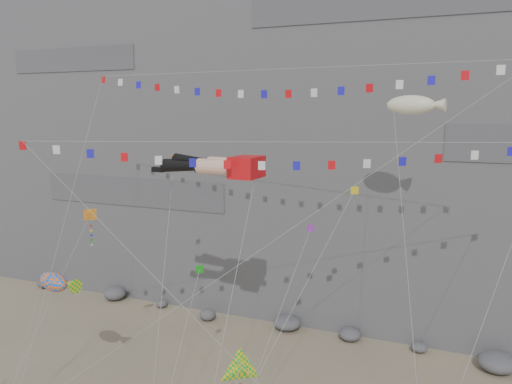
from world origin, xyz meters
TOP-DOWN VIEW (x-y plane):
  - cliff at (0.00, 32.00)m, footprint 80.00×28.00m
  - talus_boulders at (0.00, 17.00)m, footprint 60.00×3.00m
  - legs_kite at (-0.85, 4.35)m, footprint 8.60×12.98m
  - flag_banner_upper at (2.17, 7.40)m, footprint 31.42×12.39m
  - flag_banner_lower at (3.83, 3.55)m, footprint 30.66×12.15m
  - harlequin_kite at (-10.01, 2.19)m, footprint 5.17×6.33m
  - fish_windsock at (-10.92, -0.67)m, footprint 4.20×4.30m
  - delta_kite at (3.60, -2.04)m, footprint 2.37×6.73m
  - blimp_windsock at (10.86, 10.74)m, footprint 5.41×14.73m
  - small_kite_a at (-5.80, 6.82)m, footprint 6.48×14.25m
  - small_kite_b at (5.00, 6.40)m, footprint 2.36×13.71m
  - small_kite_c at (-1.74, 3.10)m, footprint 2.47×10.82m
  - small_kite_d at (7.85, 6.40)m, footprint 6.27×13.81m

SIDE VIEW (x-z plane):
  - talus_boulders at x=0.00m, z-range 0.00..1.20m
  - delta_kite at x=3.60m, z-range 1.98..10.69m
  - fish_windsock at x=-10.92m, z-range 4.06..14.03m
  - small_kite_c at x=-1.74m, z-range 2.65..16.88m
  - small_kite_b at x=5.00m, z-range 3.17..21.40m
  - harlequin_kite at x=-10.01m, z-range 5.78..20.60m
  - small_kite_d at x=7.85m, z-range 4.56..25.61m
  - small_kite_a at x=-5.80m, z-range 5.26..27.86m
  - legs_kite at x=-0.85m, z-range 6.68..27.15m
  - flag_banner_lower at x=3.83m, z-range 7.78..29.51m
  - blimp_windsock at x=10.86m, z-range 8.32..33.53m
  - flag_banner_upper at x=2.17m, z-range 8.50..38.20m
  - cliff at x=0.00m, z-range 0.00..50.00m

